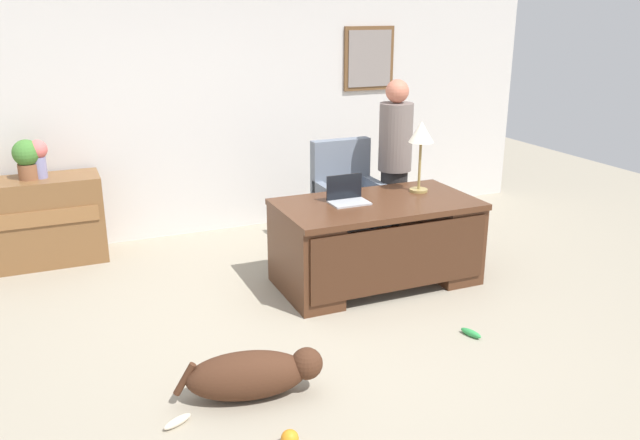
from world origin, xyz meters
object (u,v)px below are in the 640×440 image
(dog_toy_bone, at_px, (177,421))
(dog_toy_plush, at_px, (471,333))
(dog_toy_ball, at_px, (290,438))
(desk_lamp, at_px, (421,137))
(person_standing, at_px, (395,164))
(credenza, at_px, (27,223))
(laptop, at_px, (347,196))
(desk, at_px, (377,240))
(dog_lying, at_px, (253,374))
(potted_plant, at_px, (27,157))
(vase_with_flowers, at_px, (38,156))
(armchair, at_px, (347,201))

(dog_toy_bone, bearing_deg, dog_toy_plush, 5.87)
(dog_toy_ball, height_order, dog_toy_plush, dog_toy_ball)
(desk_lamp, xyz_separation_m, dog_toy_bone, (-2.49, -1.52, -1.20))
(person_standing, bearing_deg, dog_toy_ball, -128.99)
(dog_toy_plush, bearing_deg, credenza, 136.44)
(desk_lamp, bearing_deg, credenza, 155.22)
(credenza, distance_m, desk_lamp, 3.66)
(credenza, bearing_deg, laptop, -31.65)
(person_standing, bearing_deg, laptop, -142.11)
(desk, xyz_separation_m, dog_lying, (-1.51, -1.25, -0.24))
(laptop, relative_size, potted_plant, 0.89)
(desk, distance_m, dog_toy_ball, 2.34)
(vase_with_flowers, bearing_deg, person_standing, -16.33)
(person_standing, relative_size, vase_with_flowers, 4.74)
(desk, distance_m, laptop, 0.47)
(desk_lamp, relative_size, dog_toy_ball, 6.27)
(credenza, distance_m, person_standing, 3.47)
(armchair, distance_m, dog_lying, 2.74)
(person_standing, xyz_separation_m, laptop, (-0.80, -0.63, -0.06))
(dog_lying, distance_m, dog_toy_bone, 0.52)
(desk, distance_m, dog_toy_plush, 1.20)
(credenza, height_order, dog_toy_bone, credenza)
(desk, relative_size, dog_toy_ball, 16.84)
(armchair, distance_m, dog_toy_bone, 3.16)
(desk_lamp, relative_size, vase_with_flowers, 1.79)
(desk, height_order, potted_plant, potted_plant)
(desk, bearing_deg, dog_toy_plush, -80.92)
(armchair, bearing_deg, person_standing, -22.66)
(desk_lamp, bearing_deg, person_standing, 82.36)
(dog_toy_ball, relative_size, dog_toy_plush, 0.56)
(desk, height_order, laptop, laptop)
(dog_toy_bone, bearing_deg, dog_toy_ball, -39.25)
(laptop, xyz_separation_m, vase_with_flowers, (-2.34, 1.55, 0.23))
(laptop, bearing_deg, person_standing, 37.89)
(credenza, relative_size, potted_plant, 3.69)
(dog_toy_bone, bearing_deg, laptop, 39.72)
(credenza, xyz_separation_m, desk_lamp, (3.24, -1.49, 0.82))
(dog_lying, relative_size, desk_lamp, 1.45)
(laptop, height_order, dog_toy_bone, laptop)
(armchair, bearing_deg, desk_lamp, -65.53)
(desk, relative_size, desk_lamp, 2.69)
(credenza, relative_size, person_standing, 0.80)
(credenza, bearing_deg, dog_toy_ball, -69.73)
(person_standing, distance_m, laptop, 1.02)
(desk_lamp, bearing_deg, dog_lying, -144.84)
(desk_lamp, height_order, vase_with_flowers, desk_lamp)
(vase_with_flowers, distance_m, potted_plant, 0.10)
(vase_with_flowers, height_order, potted_plant, potted_plant)
(laptop, xyz_separation_m, desk_lamp, (0.73, 0.05, 0.44))
(desk_lamp, relative_size, dog_toy_plush, 3.54)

